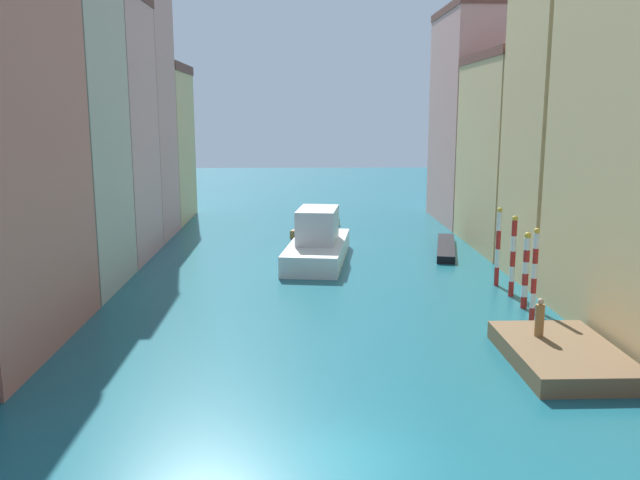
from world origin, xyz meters
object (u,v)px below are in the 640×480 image
(mooring_pole_1, at_px, (526,269))
(vaporetto_white, at_px, (318,243))
(gondola_black, at_px, (446,248))
(person_on_dock, at_px, (540,319))
(mooring_pole_3, at_px, (498,246))
(mooring_pole_2, at_px, (513,255))
(mooring_pole_0, at_px, (534,275))
(motorboat_0, at_px, (316,226))
(waterfront_dock, at_px, (562,355))

(mooring_pole_1, bearing_deg, vaporetto_white, 132.00)
(gondola_black, bearing_deg, person_on_dock, -91.93)
(gondola_black, bearing_deg, vaporetto_white, -162.78)
(mooring_pole_3, distance_m, vaporetto_white, 12.03)
(mooring_pole_2, bearing_deg, mooring_pole_3, 92.94)
(mooring_pole_0, height_order, mooring_pole_1, mooring_pole_0)
(person_on_dock, relative_size, motorboat_0, 0.21)
(vaporetto_white, bearing_deg, waterfront_dock, -64.22)
(vaporetto_white, bearing_deg, mooring_pole_1, -48.00)
(mooring_pole_3, distance_m, gondola_black, 9.75)
(mooring_pole_2, relative_size, vaporetto_white, 0.41)
(mooring_pole_2, relative_size, mooring_pole_3, 0.98)
(person_on_dock, height_order, mooring_pole_0, mooring_pole_0)
(motorboat_0, bearing_deg, vaporetto_white, -90.96)
(mooring_pole_2, bearing_deg, gondola_black, 94.42)
(vaporetto_white, distance_m, motorboat_0, 11.07)
(mooring_pole_2, height_order, motorboat_0, mooring_pole_2)
(mooring_pole_0, distance_m, mooring_pole_2, 4.51)
(gondola_black, bearing_deg, mooring_pole_1, -86.47)
(mooring_pole_0, distance_m, gondola_black, 16.40)
(gondola_black, relative_size, motorboat_0, 1.14)
(waterfront_dock, relative_size, mooring_pole_3, 1.45)
(motorboat_0, bearing_deg, person_on_dock, -73.76)
(waterfront_dock, relative_size, mooring_pole_2, 1.48)
(mooring_pole_3, bearing_deg, vaporetto_white, 146.22)
(waterfront_dock, bearing_deg, mooring_pole_3, 85.48)
(waterfront_dock, relative_size, motorboat_0, 0.87)
(mooring_pole_0, relative_size, mooring_pole_1, 1.16)
(mooring_pole_2, bearing_deg, mooring_pole_1, -91.26)
(person_on_dock, height_order, gondola_black, person_on_dock)
(waterfront_dock, relative_size, vaporetto_white, 0.61)
(person_on_dock, bearing_deg, vaporetto_white, 115.92)
(waterfront_dock, distance_m, gondola_black, 21.50)
(motorboat_0, bearing_deg, mooring_pole_3, -61.09)
(vaporetto_white, bearing_deg, mooring_pole_3, -33.78)
(mooring_pole_3, height_order, gondola_black, mooring_pole_3)
(mooring_pole_0, bearing_deg, mooring_pole_3, 87.25)
(waterfront_dock, height_order, gondola_black, waterfront_dock)
(mooring_pole_3, bearing_deg, mooring_pole_1, -89.12)
(person_on_dock, xyz_separation_m, mooring_pole_2, (1.59, 8.52, 0.76))
(mooring_pole_0, bearing_deg, mooring_pole_2, 84.38)
(vaporetto_white, distance_m, gondola_black, 9.65)
(mooring_pole_0, bearing_deg, mooring_pole_1, 80.25)
(mooring_pole_0, bearing_deg, waterfront_dock, -96.81)
(waterfront_dock, distance_m, mooring_pole_0, 5.61)
(mooring_pole_2, bearing_deg, vaporetto_white, 138.42)
(mooring_pole_1, height_order, vaporetto_white, mooring_pole_1)
(mooring_pole_1, height_order, mooring_pole_2, mooring_pole_2)
(mooring_pole_3, bearing_deg, motorboat_0, 118.91)
(vaporetto_white, relative_size, gondola_black, 1.25)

